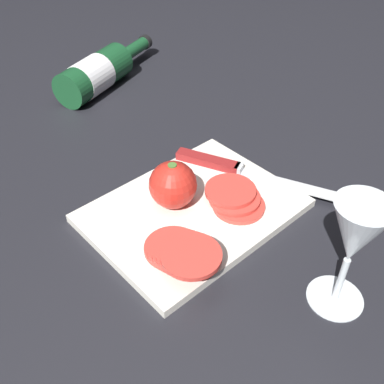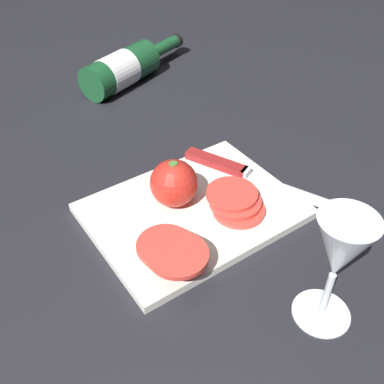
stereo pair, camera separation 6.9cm
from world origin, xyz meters
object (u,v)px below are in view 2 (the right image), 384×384
(whole_tomato, at_px, (174,183))
(knife, at_px, (231,168))
(tomato_slice_stack_far, at_px, (235,202))
(wine_glass, at_px, (340,254))
(wine_bottle, at_px, (124,68))
(tomato_slice_stack_near, at_px, (171,250))

(whole_tomato, bearing_deg, knife, 5.09)
(tomato_slice_stack_far, bearing_deg, wine_glass, -97.53)
(wine_bottle, relative_size, tomato_slice_stack_far, 2.99)
(tomato_slice_stack_near, xyz_separation_m, tomato_slice_stack_far, (0.14, 0.03, -0.01))
(wine_glass, bearing_deg, tomato_slice_stack_near, 122.59)
(wine_glass, xyz_separation_m, tomato_slice_stack_near, (-0.11, 0.18, -0.08))
(tomato_slice_stack_near, bearing_deg, tomato_slice_stack_far, 13.28)
(tomato_slice_stack_near, bearing_deg, wine_glass, -57.41)
(knife, bearing_deg, wine_glass, -39.75)
(wine_bottle, relative_size, whole_tomato, 4.13)
(wine_glass, xyz_separation_m, knife, (0.08, 0.29, -0.09))
(knife, height_order, tomato_slice_stack_near, tomato_slice_stack_near)
(wine_glass, height_order, whole_tomato, wine_glass)
(wine_bottle, distance_m, tomato_slice_stack_far, 0.50)
(knife, distance_m, tomato_slice_stack_near, 0.22)
(whole_tomato, height_order, tomato_slice_stack_far, whole_tomato)
(tomato_slice_stack_near, distance_m, tomato_slice_stack_far, 0.14)
(wine_bottle, distance_m, wine_glass, 0.72)
(whole_tomato, height_order, tomato_slice_stack_near, whole_tomato)
(whole_tomato, bearing_deg, tomato_slice_stack_far, -42.45)
(knife, bearing_deg, whole_tomato, -108.92)
(wine_glass, xyz_separation_m, tomato_slice_stack_far, (0.03, 0.21, -0.09))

